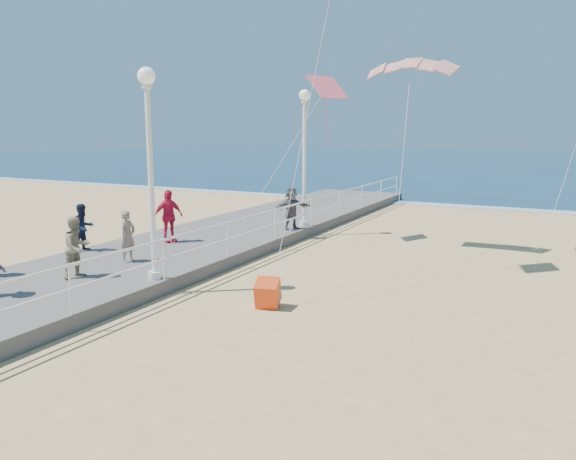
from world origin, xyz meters
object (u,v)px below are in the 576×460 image
at_px(lamp_post_mid, 150,152).
at_px(spectator_5, 291,208).
at_px(lamp_post_far, 304,143).
at_px(spectator_7, 83,227).
at_px(box_kite, 268,296).
at_px(spectator_3, 168,216).
at_px(spectator_1, 77,247).
at_px(spectator_6, 128,236).

height_order(lamp_post_mid, spectator_5, lamp_post_mid).
bearing_deg(lamp_post_far, spectator_5, -98.23).
relative_size(lamp_post_far, spectator_5, 3.25).
xyz_separation_m(lamp_post_far, spectator_5, (-0.13, -0.87, -2.44)).
height_order(lamp_post_mid, lamp_post_far, same).
distance_m(spectator_5, spectator_7, 7.69).
bearing_deg(box_kite, spectator_7, 153.06).
xyz_separation_m(spectator_5, box_kite, (3.29, -7.82, -0.92)).
bearing_deg(lamp_post_far, spectator_3, -118.57).
bearing_deg(spectator_1, spectator_7, 49.21).
bearing_deg(spectator_6, spectator_7, 76.64).
xyz_separation_m(lamp_post_mid, spectator_3, (-2.74, 3.98, -2.36)).
xyz_separation_m(spectator_6, spectator_7, (-2.29, 0.48, -0.00)).
height_order(spectator_5, spectator_7, spectator_5).
bearing_deg(lamp_post_far, spectator_6, -104.07).
bearing_deg(spectator_6, lamp_post_mid, -122.24).
height_order(spectator_6, spectator_7, spectator_6).
xyz_separation_m(spectator_3, box_kite, (5.90, -3.67, -1.00)).
bearing_deg(lamp_post_mid, spectator_7, 158.80).
bearing_deg(lamp_post_far, spectator_7, -120.03).
bearing_deg(spectator_6, lamp_post_far, -15.55).
height_order(spectator_3, spectator_6, spectator_3).
bearing_deg(lamp_post_mid, box_kite, 5.60).
distance_m(spectator_7, box_kite, 7.58).
xyz_separation_m(spectator_3, spectator_6, (0.77, -2.81, -0.14)).
bearing_deg(spectator_5, box_kite, -124.16).
bearing_deg(spectator_7, box_kite, -93.59).
relative_size(spectator_1, spectator_6, 1.07).
xyz_separation_m(spectator_3, spectator_7, (-1.51, -2.33, -0.14)).
height_order(lamp_post_mid, spectator_6, lamp_post_mid).
bearing_deg(spectator_3, box_kite, -97.41).
relative_size(spectator_1, spectator_7, 1.07).
relative_size(spectator_6, spectator_7, 1.00).
bearing_deg(spectator_5, spectator_6, -161.75).
xyz_separation_m(spectator_5, spectator_6, (-1.84, -6.97, -0.06)).
bearing_deg(spectator_3, spectator_7, 171.39).
distance_m(lamp_post_far, spectator_3, 6.19).
xyz_separation_m(lamp_post_mid, box_kite, (3.17, 0.31, -3.36)).
relative_size(spectator_6, box_kite, 2.52).
bearing_deg(spectator_1, spectator_5, -6.07).
xyz_separation_m(spectator_1, spectator_3, (-0.85, 4.77, 0.09)).
bearing_deg(spectator_3, lamp_post_mid, -121.03).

